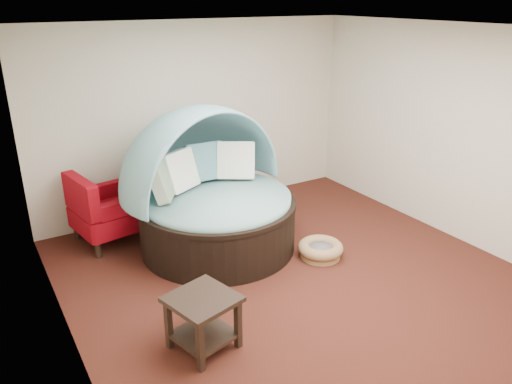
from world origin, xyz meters
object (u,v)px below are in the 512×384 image
canopy_daybed (211,184)px  red_armchair (104,211)px  pet_basket (320,249)px  side_table (203,315)px

canopy_daybed → red_armchair: bearing=133.5°
pet_basket → red_armchair: red_armchair is taller
canopy_daybed → pet_basket: 1.63m
red_armchair → side_table: (0.19, -2.64, -0.10)m
side_table → red_armchair: bearing=94.0°
canopy_daybed → red_armchair: canopy_daybed is taller
red_armchair → side_table: 2.65m
canopy_daybed → side_table: bearing=-131.6°
canopy_daybed → red_armchair: size_ratio=2.53×
pet_basket → canopy_daybed: bearing=134.7°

